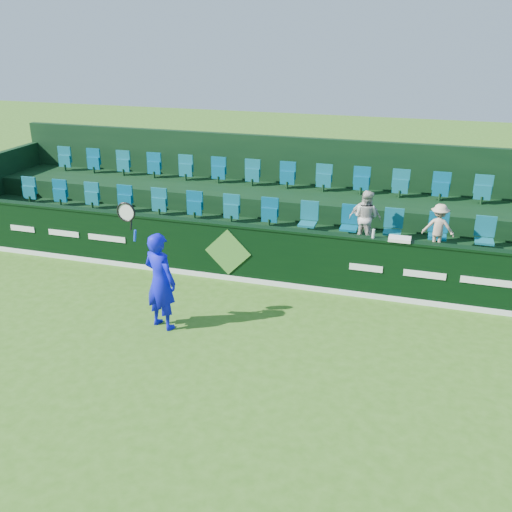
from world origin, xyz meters
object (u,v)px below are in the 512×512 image
(spectator_middle, at_px, (365,218))
(spectator_right, at_px, (439,227))
(tennis_player, at_px, (160,281))
(drinks_bottle, at_px, (373,234))
(towel, at_px, (400,239))
(spectator_left, at_px, (366,217))

(spectator_middle, relative_size, spectator_right, 1.13)
(spectator_right, bearing_deg, tennis_player, 39.01)
(spectator_middle, height_order, spectator_right, spectator_middle)
(spectator_middle, distance_m, spectator_right, 1.62)
(drinks_bottle, bearing_deg, towel, 0.00)
(spectator_right, height_order, towel, spectator_right)
(towel, height_order, drinks_bottle, drinks_bottle)
(tennis_player, bearing_deg, drinks_bottle, 34.15)
(spectator_left, bearing_deg, spectator_right, -158.77)
(tennis_player, relative_size, spectator_left, 2.03)
(spectator_left, relative_size, drinks_bottle, 6.61)
(tennis_player, distance_m, spectator_middle, 4.99)
(towel, bearing_deg, drinks_bottle, 180.00)
(spectator_left, bearing_deg, tennis_player, 68.05)
(spectator_left, bearing_deg, towel, 147.92)
(towel, bearing_deg, spectator_right, 55.58)
(spectator_middle, bearing_deg, towel, 123.13)
(tennis_player, distance_m, towel, 4.95)
(tennis_player, xyz_separation_m, spectator_left, (3.41, 3.63, 0.44))
(spectator_right, relative_size, towel, 2.39)
(tennis_player, relative_size, spectator_right, 2.37)
(tennis_player, distance_m, spectator_right, 6.20)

